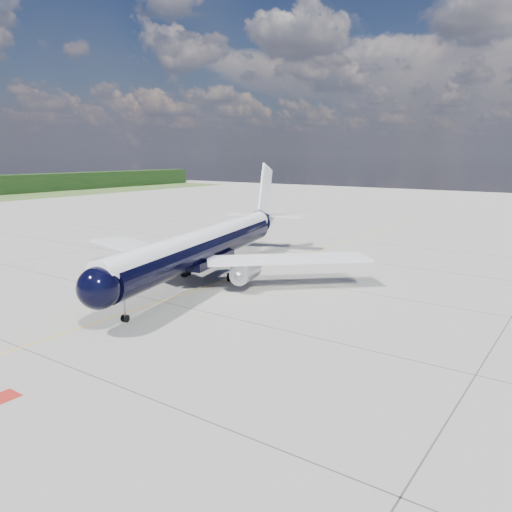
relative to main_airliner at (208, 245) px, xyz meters
The scene contains 4 objects.
ground 10.99m from the main_airliner, 76.91° to the left, with size 320.00×320.00×0.00m, color #98958D.
taxiway_centerline 6.84m from the main_airliner, 64.85° to the left, with size 0.16×160.00×0.01m, color #DDAC0B.
red_marking 31.71m from the main_airliner, 73.17° to the right, with size 1.60×1.60×0.01m, color maroon.
main_airliner is the anchor object (origin of this frame).
Camera 1 is at (35.85, -24.34, 14.70)m, focal length 35.00 mm.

